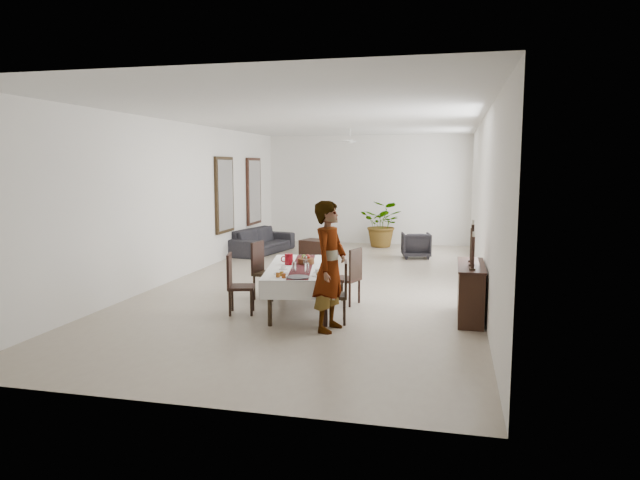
# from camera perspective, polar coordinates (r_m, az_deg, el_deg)

# --- Properties ---
(floor) EXTENTS (6.00, 12.00, 0.00)m
(floor) POSITION_cam_1_polar(r_m,az_deg,el_deg) (11.35, 0.23, -4.30)
(floor) COLOR #B1A38C
(floor) RESTS_ON ground
(ceiling) EXTENTS (6.00, 12.00, 0.02)m
(ceiling) POSITION_cam_1_polar(r_m,az_deg,el_deg) (11.15, 0.24, 12.03)
(ceiling) COLOR white
(ceiling) RESTS_ON wall_back
(wall_back) EXTENTS (6.00, 0.02, 3.20)m
(wall_back) POSITION_cam_1_polar(r_m,az_deg,el_deg) (17.03, 4.78, 5.03)
(wall_back) COLOR white
(wall_back) RESTS_ON floor
(wall_front) EXTENTS (6.00, 0.02, 3.20)m
(wall_front) POSITION_cam_1_polar(r_m,az_deg,el_deg) (5.48, -13.95, -0.20)
(wall_front) COLOR white
(wall_front) RESTS_ON floor
(wall_left) EXTENTS (0.02, 12.00, 3.20)m
(wall_left) POSITION_cam_1_polar(r_m,az_deg,el_deg) (12.16, -13.71, 3.89)
(wall_left) COLOR white
(wall_left) RESTS_ON floor
(wall_right) EXTENTS (0.02, 12.00, 3.20)m
(wall_right) POSITION_cam_1_polar(r_m,az_deg,el_deg) (10.86, 15.88, 3.42)
(wall_right) COLOR white
(wall_right) RESTS_ON floor
(dining_table_top) EXTENTS (1.32, 2.34, 0.05)m
(dining_table_top) POSITION_cam_1_polar(r_m,az_deg,el_deg) (9.22, -1.78, -2.84)
(dining_table_top) COLOR black
(dining_table_top) RESTS_ON table_leg_fl
(table_leg_fl) EXTENTS (0.08, 0.08, 0.64)m
(table_leg_fl) POSITION_cam_1_polar(r_m,az_deg,el_deg) (8.31, -5.05, -6.43)
(table_leg_fl) COLOR black
(table_leg_fl) RESTS_ON floor
(table_leg_fr) EXTENTS (0.08, 0.08, 0.64)m
(table_leg_fr) POSITION_cam_1_polar(r_m,az_deg,el_deg) (8.25, 0.56, -6.50)
(table_leg_fr) COLOR black
(table_leg_fr) RESTS_ON floor
(table_leg_bl) EXTENTS (0.08, 0.08, 0.64)m
(table_leg_bl) POSITION_cam_1_polar(r_m,az_deg,el_deg) (10.34, -3.63, -3.66)
(table_leg_bl) COLOR black
(table_leg_bl) RESTS_ON floor
(table_leg_br) EXTENTS (0.08, 0.08, 0.64)m
(table_leg_br) POSITION_cam_1_polar(r_m,az_deg,el_deg) (10.29, 0.85, -3.70)
(table_leg_br) COLOR black
(table_leg_br) RESTS_ON floor
(tablecloth_top) EXTENTS (1.52, 2.53, 0.01)m
(tablecloth_top) POSITION_cam_1_polar(r_m,az_deg,el_deg) (9.21, -1.79, -2.67)
(tablecloth_top) COLOR white
(tablecloth_top) RESTS_ON dining_table_top
(tablecloth_drape_left) EXTENTS (0.47, 2.32, 0.27)m
(tablecloth_drape_left) POSITION_cam_1_polar(r_m,az_deg,el_deg) (9.29, -5.09, -3.45)
(tablecloth_drape_left) COLOR silver
(tablecloth_drape_left) RESTS_ON dining_table_top
(tablecloth_drape_right) EXTENTS (0.47, 2.32, 0.27)m
(tablecloth_drape_right) POSITION_cam_1_polar(r_m,az_deg,el_deg) (9.22, 1.55, -3.50)
(tablecloth_drape_right) COLOR white
(tablecloth_drape_right) RESTS_ON dining_table_top
(tablecloth_drape_near) EXTENTS (1.06, 0.22, 0.27)m
(tablecloth_drape_near) POSITION_cam_1_polar(r_m,az_deg,el_deg) (8.08, -2.34, -5.06)
(tablecloth_drape_near) COLOR white
(tablecloth_drape_near) RESTS_ON dining_table_top
(tablecloth_drape_far) EXTENTS (1.06, 0.22, 0.27)m
(tablecloth_drape_far) POSITION_cam_1_polar(r_m,az_deg,el_deg) (10.39, -1.35, -2.25)
(tablecloth_drape_far) COLOR white
(tablecloth_drape_far) RESTS_ON dining_table_top
(table_runner) EXTENTS (0.76, 2.31, 0.00)m
(table_runner) POSITION_cam_1_polar(r_m,az_deg,el_deg) (9.21, -1.79, -2.62)
(table_runner) COLOR #4F161A
(table_runner) RESTS_ON tablecloth_top
(red_pitcher) EXTENTS (0.16, 0.16, 0.18)m
(red_pitcher) POSITION_cam_1_polar(r_m,az_deg,el_deg) (9.35, -3.13, -1.92)
(red_pitcher) COLOR maroon
(red_pitcher) RESTS_ON tablecloth_top
(pitcher_handle) EXTENTS (0.11, 0.04, 0.11)m
(pitcher_handle) POSITION_cam_1_polar(r_m,az_deg,el_deg) (9.35, -3.61, -1.92)
(pitcher_handle) COLOR #9C0B0B
(pitcher_handle) RESTS_ON red_pitcher
(wine_glass_near) EXTENTS (0.06, 0.06, 0.16)m
(wine_glass_near) POSITION_cam_1_polar(r_m,az_deg,el_deg) (8.60, -1.32, -2.82)
(wine_glass_near) COLOR white
(wine_glass_near) RESTS_ON tablecloth_top
(wine_glass_mid) EXTENTS (0.06, 0.06, 0.16)m
(wine_glass_mid) POSITION_cam_1_polar(r_m,az_deg,el_deg) (8.71, -2.61, -2.70)
(wine_glass_mid) COLOR silver
(wine_glass_mid) RESTS_ON tablecloth_top
(wine_glass_far) EXTENTS (0.06, 0.06, 0.16)m
(wine_glass_far) POSITION_cam_1_polar(r_m,az_deg,el_deg) (9.24, -1.49, -2.11)
(wine_glass_far) COLOR white
(wine_glass_far) RESTS_ON tablecloth_top
(teacup_right) EXTENTS (0.08, 0.08, 0.05)m
(teacup_right) POSITION_cam_1_polar(r_m,az_deg,el_deg) (8.65, -0.21, -3.10)
(teacup_right) COLOR white
(teacup_right) RESTS_ON saucer_right
(saucer_right) EXTENTS (0.14, 0.14, 0.01)m
(saucer_right) POSITION_cam_1_polar(r_m,az_deg,el_deg) (8.65, -0.21, -3.25)
(saucer_right) COLOR white
(saucer_right) RESTS_ON tablecloth_top
(teacup_left) EXTENTS (0.08, 0.08, 0.05)m
(teacup_left) POSITION_cam_1_polar(r_m,az_deg,el_deg) (8.91, -3.69, -2.80)
(teacup_left) COLOR white
(teacup_left) RESTS_ON saucer_left
(saucer_left) EXTENTS (0.14, 0.14, 0.01)m
(saucer_left) POSITION_cam_1_polar(r_m,az_deg,el_deg) (8.92, -3.69, -2.94)
(saucer_left) COLOR white
(saucer_left) RESTS_ON tablecloth_top
(plate_near_right) EXTENTS (0.22, 0.22, 0.01)m
(plate_near_right) POSITION_cam_1_polar(r_m,az_deg,el_deg) (8.38, -0.09, -3.59)
(plate_near_right) COLOR white
(plate_near_right) RESTS_ON tablecloth_top
(bread_near_right) EXTENTS (0.08, 0.08, 0.08)m
(bread_near_right) POSITION_cam_1_polar(r_m,az_deg,el_deg) (8.38, -0.09, -3.42)
(bread_near_right) COLOR tan
(bread_near_right) RESTS_ON plate_near_right
(plate_near_left) EXTENTS (0.22, 0.22, 0.01)m
(plate_near_left) POSITION_cam_1_polar(r_m,az_deg,el_deg) (8.56, -3.93, -3.38)
(plate_near_left) COLOR white
(plate_near_left) RESTS_ON tablecloth_top
(plate_far_left) EXTENTS (0.22, 0.22, 0.01)m
(plate_far_left) POSITION_cam_1_polar(r_m,az_deg,el_deg) (9.73, -3.31, -2.06)
(plate_far_left) COLOR silver
(plate_far_left) RESTS_ON tablecloth_top
(serving_tray) EXTENTS (0.33, 0.33, 0.02)m
(serving_tray) POSITION_cam_1_polar(r_m,az_deg,el_deg) (8.26, -2.23, -3.74)
(serving_tray) COLOR #39393E
(serving_tray) RESTS_ON tablecloth_top
(jam_jar_a) EXTENTS (0.06, 0.06, 0.07)m
(jam_jar_a) POSITION_cam_1_polar(r_m,az_deg,el_deg) (8.25, -3.64, -3.59)
(jam_jar_a) COLOR #974215
(jam_jar_a) RESTS_ON tablecloth_top
(jam_jar_b) EXTENTS (0.06, 0.06, 0.07)m
(jam_jar_b) POSITION_cam_1_polar(r_m,az_deg,el_deg) (8.31, -4.24, -3.51)
(jam_jar_b) COLOR brown
(jam_jar_b) RESTS_ON tablecloth_top
(jam_jar_c) EXTENTS (0.06, 0.06, 0.07)m
(jam_jar_c) POSITION_cam_1_polar(r_m,az_deg,el_deg) (8.40, -3.86, -3.39)
(jam_jar_c) COLOR #8F6214
(jam_jar_c) RESTS_ON tablecloth_top
(fruit_basket) EXTENTS (0.27, 0.27, 0.09)m
(fruit_basket) POSITION_cam_1_polar(r_m,az_deg,el_deg) (9.42, -1.42, -2.12)
(fruit_basket) COLOR brown
(fruit_basket) RESTS_ON tablecloth_top
(fruit_red) EXTENTS (0.08, 0.08, 0.08)m
(fruit_red) POSITION_cam_1_polar(r_m,az_deg,el_deg) (9.43, -1.24, -1.69)
(fruit_red) COLOR maroon
(fruit_red) RESTS_ON fruit_basket
(fruit_green) EXTENTS (0.07, 0.07, 0.07)m
(fruit_green) POSITION_cam_1_polar(r_m,az_deg,el_deg) (9.44, -1.63, -1.68)
(fruit_green) COLOR olive
(fruit_green) RESTS_ON fruit_basket
(chair_right_near_seat) EXTENTS (0.46, 0.46, 0.04)m
(chair_right_near_seat) POSITION_cam_1_polar(r_m,az_deg,el_deg) (8.43, 1.37, -5.59)
(chair_right_near_seat) COLOR black
(chair_right_near_seat) RESTS_ON chair_right_near_leg_fl
(chair_right_near_leg_fl) EXTENTS (0.05, 0.05, 0.38)m
(chair_right_near_leg_fl) POSITION_cam_1_polar(r_m,az_deg,el_deg) (8.33, 2.46, -7.28)
(chair_right_near_leg_fl) COLOR black
(chair_right_near_leg_fl) RESTS_ON floor
(chair_right_near_leg_fr) EXTENTS (0.05, 0.05, 0.38)m
(chair_right_near_leg_fr) POSITION_cam_1_polar(r_m,az_deg,el_deg) (8.64, 2.43, -6.74)
(chair_right_near_leg_fr) COLOR black
(chair_right_near_leg_fr) RESTS_ON floor
(chair_right_near_leg_bl) EXTENTS (0.05, 0.05, 0.38)m
(chair_right_near_leg_bl) POSITION_cam_1_polar(r_m,az_deg,el_deg) (8.33, 0.26, -7.27)
(chair_right_near_leg_bl) COLOR black
(chair_right_near_leg_bl) RESTS_ON floor
(chair_right_near_leg_br) EXTENTS (0.05, 0.05, 0.38)m
(chair_right_near_leg_br) POSITION_cam_1_polar(r_m,az_deg,el_deg) (8.64, 0.31, -6.73)
(chair_right_near_leg_br) COLOR black
(chair_right_near_leg_br) RESTS_ON floor
(chair_right_near_back) EXTENTS (0.11, 0.39, 0.50)m
(chair_right_near_back) POSITION_cam_1_polar(r_m,az_deg,el_deg) (8.38, 2.59, -3.82)
(chair_right_near_back) COLOR black
(chair_right_near_back) RESTS_ON chair_right_near_seat
(chair_right_far_seat) EXTENTS (0.51, 0.51, 0.05)m
(chair_right_far_seat) POSITION_cam_1_polar(r_m,az_deg,el_deg) (9.57, 2.61, -3.93)
(chair_right_far_seat) COLOR black
(chair_right_far_seat) RESTS_ON chair_right_far_leg_fl
(chair_right_far_leg_fl) EXTENTS (0.05, 0.05, 0.40)m
(chair_right_far_leg_fl) POSITION_cam_1_polar(r_m,az_deg,el_deg) (9.40, 2.99, -5.53)
(chair_right_far_leg_fl) COLOR black
(chair_right_far_leg_fl) RESTS_ON floor
(chair_right_far_leg_fr) EXTENTS (0.05, 0.05, 0.40)m
(chair_right_far_leg_fr) POSITION_cam_1_polar(r_m,az_deg,el_deg) (9.68, 3.93, -5.16)
(chair_right_far_leg_fr) COLOR black
(chair_right_far_leg_fr) RESTS_ON floor
(chair_right_far_leg_bl) EXTENTS (0.05, 0.05, 0.40)m
(chair_right_far_leg_bl) POSITION_cam_1_polar(r_m,az_deg,el_deg) (9.56, 1.25, -5.31)
(chair_right_far_leg_bl) COLOR black
(chair_right_far_leg_bl) RESTS_ON floor
(chair_right_far_leg_br) EXTENTS (0.05, 0.05, 0.40)m
(chair_right_far_leg_br) POSITION_cam_1_polar(r_m,az_deg,el_deg) (9.84, 2.23, -4.95)
(chair_right_far_leg_br) COLOR black
(chair_right_far_leg_br) RESTS_ON floor
(chair_right_far_back) EXTENTS (0.16, 0.39, 0.51)m
(chair_right_far_back) POSITION_cam_1_polar(r_m,az_deg,el_deg) (9.44, 3.59, -2.41)
(chair_right_far_back) COLOR black
(chair_right_far_back) RESTS_ON chair_right_far_seat
(chair_left_near_seat) EXTENTS (0.49, 0.49, 0.05)m
(chair_left_near_seat) POSITION_cam_1_polar(r_m,az_deg,el_deg) (9.03, -7.87, -4.70)
(chair_left_near_seat) COLOR black
(chair_left_near_seat) RESTS_ON chair_left_near_leg_fl
(chair_left_near_leg_fl) EXTENTS (0.05, 0.05, 0.40)m
(chair_left_near_leg_fl) POSITION_cam_1_polar(r_m,az_deg,el_deg) (9.25, -8.76, -5.82)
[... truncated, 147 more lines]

